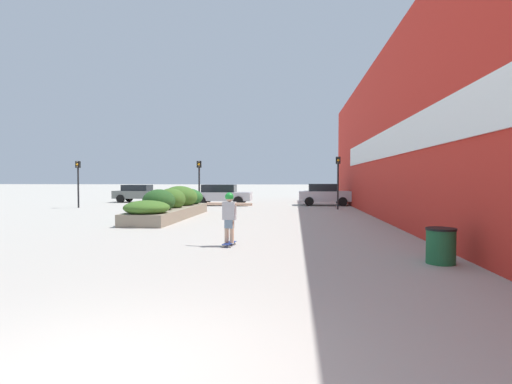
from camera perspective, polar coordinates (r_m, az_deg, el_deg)
The scene contains 13 objects.
ground_plane at distance 4.46m, azimuth -21.43°, elevation -23.52°, with size 300.00×300.00×0.00m, color #ADA89E.
building_wall_right at distance 18.87m, azimuth 18.96°, elevation 8.01°, with size 0.67×38.61×7.96m.
planter_box at distance 20.39m, azimuth -11.95°, elevation -1.70°, with size 2.02×8.19×1.55m.
skateboard at distance 11.52m, azimuth -3.84°, elevation -7.35°, with size 0.33×0.75×0.09m.
skateboarder at distance 11.41m, azimuth -3.85°, elevation -2.91°, with size 1.34×0.31×1.44m.
trash_bin at distance 9.97m, azimuth 24.89°, elevation -6.98°, with size 0.66×0.66×0.81m.
car_leftmost at distance 34.70m, azimuth -16.43°, elevation -0.14°, with size 3.96×1.92×1.46m.
car_center_left at distance 29.37m, azimuth -5.03°, elevation -0.33°, with size 4.35×1.86×1.53m.
car_center_right at distance 33.97m, azimuth 24.88°, elevation -0.35°, with size 3.88×1.91×1.35m.
car_rightmost at distance 29.77m, azimuth 9.76°, elevation -0.30°, with size 3.82×1.98×1.58m.
traffic_light_left at distance 26.64m, azimuth -8.14°, elevation 2.34°, with size 0.28×0.30×3.13m.
traffic_light_right at distance 25.87m, azimuth 11.64°, elevation 2.63°, with size 0.28×0.30×3.35m.
traffic_light_far_left at distance 29.23m, azimuth -24.09°, elevation 2.15°, with size 0.28×0.30×3.13m.
Camera 1 is at (1.85, -3.59, 1.90)m, focal length 28.00 mm.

